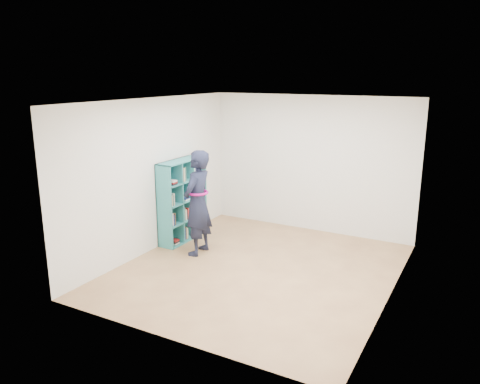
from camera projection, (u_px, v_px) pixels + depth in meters
The scene contains 9 objects.
floor at pixel (258, 270), 7.32m from camera, with size 4.50×4.50×0.00m, color #8B5F3F.
ceiling at pixel (259, 101), 6.67m from camera, with size 4.50×4.50×0.00m, color white.
wall_left at pixel (153, 176), 7.92m from camera, with size 0.02×4.50×2.60m, color silver.
wall_right at pixel (396, 207), 6.07m from camera, with size 0.02×4.50×2.60m, color silver.
wall_back at pixel (311, 164), 8.91m from camera, with size 4.00×0.02×2.60m, color silver.
wall_front at pixel (167, 233), 5.08m from camera, with size 4.00×0.02×2.60m, color silver.
bookshelf at pixel (181, 201), 8.49m from camera, with size 0.33×1.12×1.49m.
person at pixel (198, 203), 7.78m from camera, with size 0.47×0.67×1.78m.
smartphone at pixel (193, 194), 7.88m from camera, with size 0.03×0.11×0.14m.
Camera 1 is at (2.99, -6.10, 3.00)m, focal length 35.00 mm.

